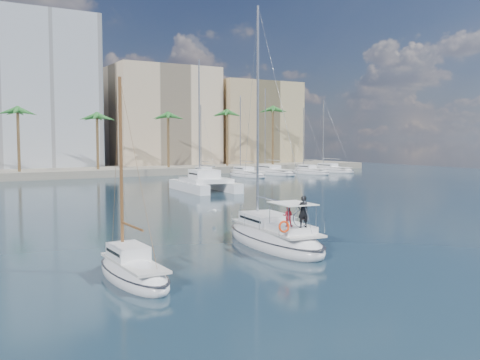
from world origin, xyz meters
TOP-DOWN VIEW (x-y plane):
  - ground at (0.00, 0.00)m, footprint 160.00×160.00m
  - quay at (0.00, 61.00)m, footprint 120.00×14.00m
  - building_beige at (22.00, 70.00)m, footprint 20.00×14.00m
  - building_tan_right at (42.00, 68.00)m, footprint 18.00×12.00m
  - palm_centre at (0.00, 57.00)m, footprint 3.60×3.60m
  - palm_right at (34.00, 57.00)m, footprint 3.60×3.60m
  - main_sloop at (-1.17, -3.81)m, footprint 4.17×10.22m
  - small_sloop at (-10.72, -7.00)m, footprint 2.14×6.60m
  - catamaran at (10.00, 27.30)m, footprint 6.12×10.95m
  - seagull at (0.44, 6.66)m, footprint 1.21×0.52m
  - moored_yacht_a at (20.00, 47.00)m, footprint 3.37×9.52m
  - moored_yacht_b at (26.50, 45.00)m, footprint 3.32×10.83m
  - moored_yacht_c at (33.00, 47.00)m, footprint 3.98×12.33m
  - moored_yacht_d at (39.50, 45.00)m, footprint 3.52×9.55m
  - moored_yacht_e at (46.00, 47.00)m, footprint 4.61×11.11m

SIDE VIEW (x-z plane):
  - ground at x=0.00m, z-range 0.00..0.00m
  - moored_yacht_a at x=20.00m, z-range -5.95..5.95m
  - moored_yacht_b at x=26.50m, z-range -6.86..6.86m
  - moored_yacht_c at x=33.00m, z-range -7.77..7.77m
  - moored_yacht_d at x=39.50m, z-range -5.95..5.95m
  - moored_yacht_e at x=46.00m, z-range -6.86..6.86m
  - small_sloop at x=-10.72m, z-range -4.35..5.11m
  - main_sloop at x=-1.17m, z-range -6.90..7.87m
  - quay at x=0.00m, z-range 0.00..1.20m
  - seagull at x=0.44m, z-range 0.59..0.81m
  - catamaran at x=10.00m, z-range -6.68..8.90m
  - building_tan_right at x=42.00m, z-range 0.00..18.00m
  - building_beige at x=22.00m, z-range 0.00..20.00m
  - palm_centre at x=0.00m, z-range 4.13..16.43m
  - palm_right at x=34.00m, z-range 4.13..16.43m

